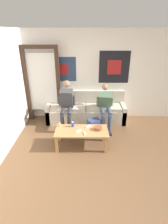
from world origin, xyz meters
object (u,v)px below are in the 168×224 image
object	(u,v)px
drink_can_blue	(73,124)
game_controller_near_left	(79,131)
backpack	(94,126)
game_controller_near_right	(85,133)
person_seated_teen	(105,105)
ceramic_bowl	(98,128)
person_seated_adult	(67,103)
couch	(86,111)
game_controller_far_center	(89,126)
coffee_table	(82,133)
pillar_candle	(60,125)

from	to	relation	value
drink_can_blue	game_controller_near_left	distance (m)	0.27
backpack	game_controller_near_right	size ratio (longest dim) A/B	2.58
game_controller_near_left	drink_can_blue	bearing A→B (deg)	124.20
person_seated_teen	ceramic_bowl	world-z (taller)	person_seated_teen
backpack	drink_can_blue	bearing A→B (deg)	-140.04
person_seated_adult	game_controller_near_left	xyz separation A→B (m)	(0.36, -1.03, -0.25)
ceramic_bowl	drink_can_blue	size ratio (longest dim) A/B	1.49
ceramic_bowl	game_controller_near_left	bearing A→B (deg)	-169.16
couch	game_controller_far_center	distance (m)	1.15
game_controller_far_center	drink_can_blue	bearing A→B (deg)	179.42
coffee_table	game_controller_far_center	distance (m)	0.24
couch	game_controller_near_right	world-z (taller)	couch
coffee_table	person_seated_teen	size ratio (longest dim) A/B	1.06
ceramic_bowl	game_controller_near_left	size ratio (longest dim) A/B	1.43
person_seated_adult	ceramic_bowl	world-z (taller)	person_seated_adult
pillar_candle	drink_can_blue	distance (m)	0.31
couch	ceramic_bowl	world-z (taller)	couch
ceramic_bowl	game_controller_far_center	distance (m)	0.25
ceramic_bowl	game_controller_far_center	size ratio (longest dim) A/B	1.37
person_seated_teen	game_controller_near_left	size ratio (longest dim) A/B	8.77
game_controller_near_right	backpack	bearing A→B (deg)	72.11
coffee_table	game_controller_near_left	distance (m)	0.12
game_controller_near_right	game_controller_near_left	bearing A→B (deg)	144.81
couch	game_controller_near_left	world-z (taller)	couch
person_seated_adult	game_controller_far_center	distance (m)	1.04
couch	coffee_table	bearing A→B (deg)	-94.37
coffee_table	game_controller_near_left	world-z (taller)	game_controller_near_left
couch	drink_can_blue	distance (m)	1.19
couch	person_seated_teen	xyz separation A→B (m)	(0.53, -0.30, 0.33)
person_seated_teen	game_controller_near_left	distance (m)	1.27
backpack	pillar_candle	size ratio (longest dim) A/B	3.78
couch	person_seated_adult	distance (m)	0.73
coffee_table	backpack	distance (m)	0.70
coffee_table	backpack	xyz separation A→B (m)	(0.31, 0.60, -0.17)
backpack	pillar_candle	distance (m)	0.98
coffee_table	drink_can_blue	bearing A→B (deg)	142.09
person_seated_teen	backpack	xyz separation A→B (m)	(-0.32, -0.39, -0.45)
pillar_candle	couch	bearing A→B (deg)	60.85
pillar_candle	drink_can_blue	xyz separation A→B (m)	(0.31, -0.02, 0.02)
backpack	person_seated_adult	bearing A→B (deg)	153.23
coffee_table	pillar_candle	world-z (taller)	pillar_candle
pillar_candle	drink_can_blue	bearing A→B (deg)	-3.20
person_seated_teen	coffee_table	bearing A→B (deg)	-122.30
drink_can_blue	backpack	bearing A→B (deg)	39.96
ceramic_bowl	pillar_candle	xyz separation A→B (m)	(-0.90, 0.15, 0.00)
couch	coffee_table	xyz separation A→B (m)	(-0.10, -1.30, 0.05)
game_controller_near_left	person_seated_teen	bearing A→B (deg)	56.41
couch	person_seated_teen	size ratio (longest dim) A/B	2.01
backpack	pillar_candle	xyz separation A→B (m)	(-0.84, -0.42, 0.29)
person_seated_teen	game_controller_near_right	world-z (taller)	person_seated_teen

